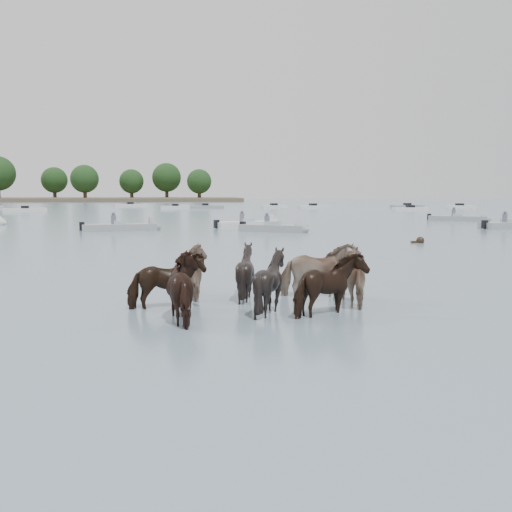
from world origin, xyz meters
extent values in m
plane|color=slate|center=(0.00, 0.00, 0.00)|extent=(400.00, 400.00, 0.00)
imported|color=black|center=(-3.71, -0.86, 0.58)|extent=(1.93, 1.22, 1.51)
imported|color=gray|center=(-2.90, 0.73, 0.58)|extent=(1.90, 1.97, 1.52)
imported|color=black|center=(-1.72, 0.24, 0.62)|extent=(1.92, 1.89, 1.59)
imported|color=gray|center=(0.15, 0.19, 0.64)|extent=(1.99, 1.02, 1.63)
imported|color=black|center=(-3.14, -2.10, 0.63)|extent=(2.04, 2.10, 1.62)
imported|color=black|center=(-1.32, -1.55, 0.64)|extent=(1.87, 1.79, 1.62)
imported|color=black|center=(-0.04, -2.00, 0.60)|extent=(2.00, 1.74, 1.56)
imported|color=tan|center=(1.06, -0.69, 0.60)|extent=(1.83, 1.94, 1.55)
sphere|color=black|center=(9.09, 15.16, 0.12)|extent=(0.44, 0.44, 0.44)
cube|color=black|center=(8.84, 15.16, 0.02)|extent=(0.50, 0.22, 0.18)
cube|color=gray|center=(-8.31, 26.76, 0.20)|extent=(5.30, 2.50, 0.55)
cone|color=gray|center=(-5.80, 27.23, 0.20)|extent=(1.18, 1.74, 1.60)
cube|color=#99ADB7|center=(-8.31, 26.76, 0.55)|extent=(0.99, 1.25, 0.35)
cube|color=black|center=(-10.81, 26.30, 0.35)|extent=(0.41, 0.41, 0.60)
cylinder|color=#595966|center=(-8.71, 26.76, 0.75)|extent=(0.36, 0.36, 0.70)
sphere|color=#595966|center=(-8.71, 26.76, 1.20)|extent=(0.24, 0.24, 0.24)
cube|color=gray|center=(2.36, 24.65, 0.20)|extent=(4.73, 3.56, 0.55)
cone|color=gray|center=(4.35, 23.57, 0.20)|extent=(1.55, 1.84, 1.60)
cube|color=#99ADB7|center=(2.36, 24.65, 0.55)|extent=(1.24, 1.37, 0.35)
cube|color=black|center=(0.38, 25.72, 0.35)|extent=(0.47, 0.47, 0.60)
cylinder|color=#595966|center=(1.96, 24.65, 0.75)|extent=(0.36, 0.36, 0.70)
sphere|color=#595966|center=(1.96, 24.65, 1.20)|extent=(0.24, 0.24, 0.24)
cube|color=silver|center=(1.01, 29.26, 0.20)|extent=(5.38, 3.43, 0.55)
cone|color=silver|center=(3.40, 30.23, 0.20)|extent=(1.44, 1.82, 1.60)
cube|color=#99ADB7|center=(1.01, 29.26, 0.55)|extent=(1.16, 1.34, 0.35)
cube|color=black|center=(-1.38, 28.28, 0.35)|extent=(0.46, 0.46, 0.60)
cylinder|color=#595966|center=(0.61, 29.26, 0.75)|extent=(0.36, 0.36, 0.70)
sphere|color=#595966|center=(0.61, 29.26, 1.20)|extent=(0.24, 0.24, 0.24)
cube|color=gray|center=(20.53, 26.10, 0.20)|extent=(4.74, 2.48, 0.55)
cube|color=#99ADB7|center=(20.53, 26.10, 0.55)|extent=(1.01, 1.26, 0.35)
cube|color=black|center=(18.32, 25.64, 0.35)|extent=(0.41, 0.41, 0.60)
cylinder|color=#595966|center=(20.13, 26.10, 0.75)|extent=(0.36, 0.36, 0.70)
sphere|color=#595966|center=(20.13, 26.10, 1.20)|extent=(0.24, 0.24, 0.24)
cube|color=gray|center=(21.60, 36.86, 0.20)|extent=(5.27, 3.90, 0.55)
cone|color=gray|center=(23.84, 35.61, 0.20)|extent=(1.57, 1.84, 1.60)
cube|color=#99ADB7|center=(21.60, 36.86, 0.55)|extent=(1.24, 1.37, 0.35)
cube|color=black|center=(19.35, 38.11, 0.35)|extent=(0.48, 0.48, 0.60)
cylinder|color=#595966|center=(21.20, 36.86, 0.75)|extent=(0.36, 0.36, 0.70)
sphere|color=#595966|center=(21.20, 36.86, 1.20)|extent=(0.24, 0.24, 0.24)
cone|color=silver|center=(-18.92, 34.86, 0.20)|extent=(1.14, 1.72, 1.60)
cube|color=silver|center=(-25.63, 65.19, 0.22)|extent=(5.74, 2.99, 0.60)
cube|color=black|center=(-25.63, 65.19, 0.60)|extent=(1.24, 1.24, 0.50)
cube|color=silver|center=(-14.38, 89.48, 0.22)|extent=(5.96, 3.56, 0.60)
cube|color=black|center=(-14.38, 89.48, 0.60)|extent=(1.30, 1.30, 0.50)
cube|color=silver|center=(-5.98, 75.59, 0.22)|extent=(4.60, 1.96, 0.60)
cube|color=black|center=(-5.98, 75.59, 0.60)|extent=(1.10, 1.10, 0.50)
cube|color=gray|center=(-1.22, 78.37, 0.22)|extent=(5.98, 1.58, 0.60)
cube|color=black|center=(-1.22, 78.37, 0.60)|extent=(1.01, 1.01, 0.50)
cube|color=silver|center=(9.90, 77.81, 0.22)|extent=(4.37, 2.38, 0.60)
cube|color=black|center=(9.90, 77.81, 0.60)|extent=(1.20, 1.20, 0.50)
cube|color=silver|center=(15.97, 75.87, 0.22)|extent=(5.45, 3.17, 0.60)
cube|color=black|center=(15.97, 75.87, 0.60)|extent=(1.28, 1.28, 0.50)
cube|color=silver|center=(27.41, 63.60, 0.22)|extent=(4.99, 1.76, 0.60)
cube|color=black|center=(27.41, 63.60, 0.60)|extent=(1.05, 1.05, 0.50)
cube|color=gray|center=(32.22, 77.28, 0.22)|extent=(6.12, 3.12, 0.60)
cube|color=black|center=(32.22, 77.28, 0.60)|extent=(1.24, 1.24, 0.50)
cube|color=silver|center=(39.67, 73.83, 0.22)|extent=(5.73, 2.79, 0.60)
cube|color=black|center=(39.67, 73.83, 0.60)|extent=(1.21, 1.21, 0.50)
cylinder|color=#382619|center=(-43.12, 156.76, 1.67)|extent=(1.00, 1.00, 3.34)
sphere|color=black|center=(-43.12, 156.76, 6.03)|extent=(7.43, 7.43, 7.43)
cylinder|color=#382619|center=(-32.61, 145.98, 1.71)|extent=(1.00, 1.00, 3.42)
sphere|color=black|center=(-32.61, 145.98, 6.17)|extent=(7.59, 7.59, 7.59)
cylinder|color=#382619|center=(-20.89, 153.68, 1.56)|extent=(1.00, 1.00, 3.13)
sphere|color=black|center=(-20.89, 153.68, 5.65)|extent=(6.95, 6.95, 6.95)
cylinder|color=#382619|center=(-10.95, 155.52, 1.89)|extent=(1.00, 1.00, 3.78)
sphere|color=black|center=(-10.95, 155.52, 6.82)|extent=(8.40, 8.40, 8.40)
cylinder|color=#382619|center=(-1.53, 146.63, 1.53)|extent=(1.00, 1.00, 3.07)
sphere|color=black|center=(-1.53, 146.63, 5.54)|extent=(6.82, 6.82, 6.82)
camera|label=1|loc=(-3.03, -14.31, 2.76)|focal=39.95mm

